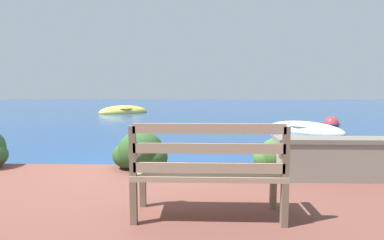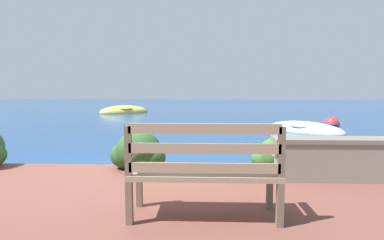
{
  "view_description": "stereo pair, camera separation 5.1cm",
  "coord_description": "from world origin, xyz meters",
  "px_view_note": "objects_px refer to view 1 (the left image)",
  "views": [
    {
      "loc": [
        1.17,
        -4.74,
        1.44
      ],
      "look_at": [
        0.77,
        6.71,
        0.28
      ],
      "focal_mm": 28.0,
      "sensor_mm": 36.0,
      "label": 1
    },
    {
      "loc": [
        1.22,
        -4.74,
        1.44
      ],
      "look_at": [
        0.77,
        6.71,
        0.28
      ],
      "focal_mm": 28.0,
      "sensor_mm": 36.0,
      "label": 2
    }
  ],
  "objects_px": {
    "park_bench": "(208,168)",
    "mooring_buoy": "(331,124)",
    "rowboat_nearest": "(304,130)",
    "rowboat_mid": "(124,112)"
  },
  "relations": [
    {
      "from": "park_bench",
      "to": "mooring_buoy",
      "type": "bearing_deg",
      "value": 53.42
    },
    {
      "from": "mooring_buoy",
      "to": "rowboat_nearest",
      "type": "bearing_deg",
      "value": -135.62
    },
    {
      "from": "park_bench",
      "to": "rowboat_nearest",
      "type": "bearing_deg",
      "value": 57.78
    },
    {
      "from": "rowboat_nearest",
      "to": "mooring_buoy",
      "type": "bearing_deg",
      "value": -89.32
    },
    {
      "from": "rowboat_nearest",
      "to": "park_bench",
      "type": "bearing_deg",
      "value": 111.87
    },
    {
      "from": "park_bench",
      "to": "mooring_buoy",
      "type": "relative_size",
      "value": 2.31
    },
    {
      "from": "rowboat_mid",
      "to": "mooring_buoy",
      "type": "relative_size",
      "value": 5.28
    },
    {
      "from": "rowboat_nearest",
      "to": "rowboat_mid",
      "type": "xyz_separation_m",
      "value": [
        -8.4,
        7.89,
        0.02
      ]
    },
    {
      "from": "rowboat_nearest",
      "to": "rowboat_mid",
      "type": "height_order",
      "value": "rowboat_mid"
    },
    {
      "from": "park_bench",
      "to": "rowboat_mid",
      "type": "distance_m",
      "value": 16.3
    }
  ]
}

